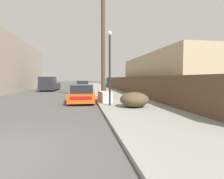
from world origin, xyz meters
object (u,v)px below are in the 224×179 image
(car_parked_mid, at_px, (82,86))
(street_lamp, at_px, (110,62))
(discarded_fridge, at_px, (105,96))
(brush_pile, at_px, (134,100))
(pickup_truck, at_px, (49,84))
(parked_sports_car_red, at_px, (83,94))
(pedestrian, at_px, (105,84))
(utility_pole, at_px, (103,40))

(car_parked_mid, relative_size, street_lamp, 0.94)
(discarded_fridge, distance_m, brush_pile, 3.03)
(discarded_fridge, height_order, street_lamp, street_lamp)
(pickup_truck, height_order, street_lamp, street_lamp)
(parked_sports_car_red, bearing_deg, car_parked_mid, 92.73)
(discarded_fridge, relative_size, car_parked_mid, 0.46)
(pedestrian, bearing_deg, car_parked_mid, 143.06)
(parked_sports_car_red, distance_m, pickup_truck, 13.07)
(street_lamp, xyz_separation_m, pedestrian, (1.34, 12.23, -1.64))
(utility_pole, bearing_deg, pickup_truck, 118.43)
(pickup_truck, distance_m, street_lamp, 16.37)
(utility_pole, xyz_separation_m, pedestrian, (1.27, 8.47, -3.75))
(car_parked_mid, relative_size, pickup_truck, 0.75)
(street_lamp, distance_m, pedestrian, 12.41)
(discarded_fridge, relative_size, street_lamp, 0.44)
(discarded_fridge, xyz_separation_m, brush_pile, (1.32, -2.73, 0.08))
(discarded_fridge, relative_size, pickup_truck, 0.35)
(street_lamp, bearing_deg, utility_pole, 88.89)
(pickup_truck, relative_size, pedestrian, 3.11)
(discarded_fridge, xyz_separation_m, utility_pole, (0.12, 1.82, 4.31))
(discarded_fridge, distance_m, parked_sports_car_red, 1.78)
(parked_sports_car_red, bearing_deg, brush_pile, -49.05)
(parked_sports_car_red, xyz_separation_m, pedestrian, (2.92, 9.39, 0.44))
(parked_sports_car_red, distance_m, pedestrian, 9.85)
(pickup_truck, xyz_separation_m, pedestrian, (7.41, -2.87, 0.07))
(pickup_truck, bearing_deg, brush_pile, 117.52)
(car_parked_mid, bearing_deg, brush_pile, -80.92)
(brush_pile, relative_size, pedestrian, 0.92)
(utility_pole, bearing_deg, car_parked_mid, 98.78)
(parked_sports_car_red, bearing_deg, street_lamp, -58.17)
(car_parked_mid, height_order, pickup_truck, pickup_truck)
(brush_pile, distance_m, pedestrian, 13.03)
(discarded_fridge, distance_m, pedestrian, 10.40)
(pickup_truck, height_order, brush_pile, pickup_truck)
(utility_pole, relative_size, street_lamp, 2.09)
(utility_pole, bearing_deg, discarded_fridge, -93.75)
(street_lamp, bearing_deg, discarded_fridge, 91.37)
(street_lamp, xyz_separation_m, brush_pile, (1.27, -0.79, -2.12))
(car_parked_mid, height_order, brush_pile, car_parked_mid)
(pickup_truck, relative_size, utility_pole, 0.60)
(parked_sports_car_red, distance_m, brush_pile, 4.61)
(car_parked_mid, bearing_deg, street_lamp, -85.30)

